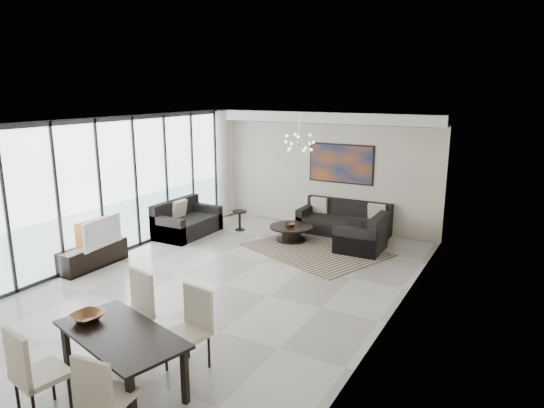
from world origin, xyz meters
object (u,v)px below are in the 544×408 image
Objects in this scene: tv_console at (93,256)px; television at (98,232)px; coffee_table at (291,232)px; dining_table at (121,340)px; sofa_main at (344,223)px.

tv_console is 0.54m from television.
coffee_table is 6.13m from dining_table.
television is 0.53× the size of dining_table.
tv_console is at bearing -127.81° from coffee_table.
sofa_main reaches higher than coffee_table.
coffee_table is 1.42m from sofa_main.
television reaches higher than coffee_table.
coffee_table is at bearing -128.68° from sofa_main.
sofa_main is 2.19× the size of television.
tv_console is 0.77× the size of dining_table.
sofa_main reaches higher than tv_console.
dining_table reaches higher than coffee_table.
sofa_main is (0.89, 1.11, 0.07)m from coffee_table.
dining_table is at bearing -82.20° from coffee_table.
tv_console is 4.39m from dining_table.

